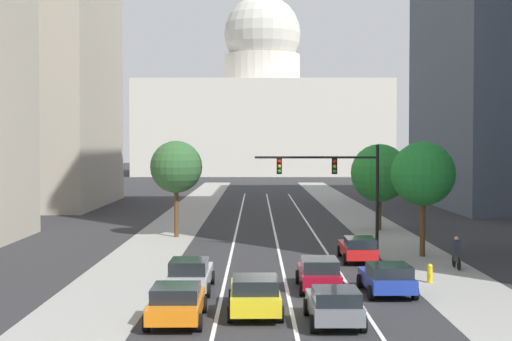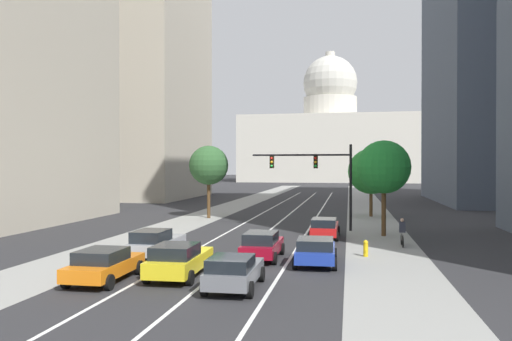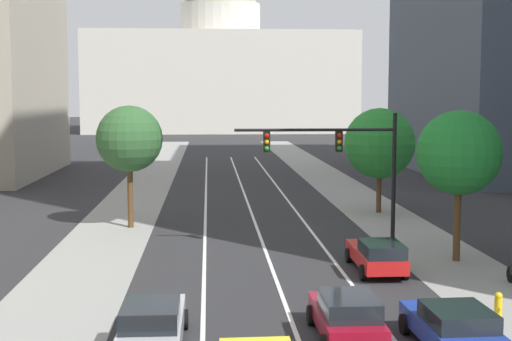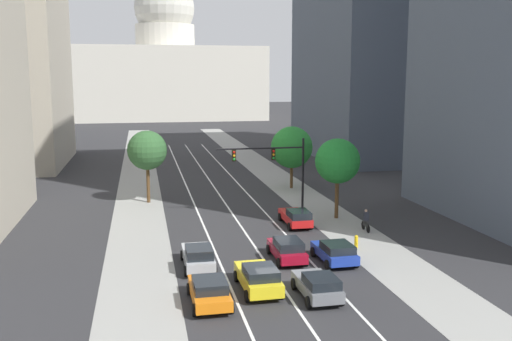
{
  "view_description": "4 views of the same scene",
  "coord_description": "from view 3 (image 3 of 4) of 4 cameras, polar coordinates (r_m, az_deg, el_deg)",
  "views": [
    {
      "loc": [
        -1.4,
        -29.88,
        6.57
      ],
      "look_at": [
        -1.32,
        15.6,
        5.0
      ],
      "focal_mm": 53.07,
      "sensor_mm": 36.0,
      "label": 1
    },
    {
      "loc": [
        5.98,
        -22.08,
        4.96
      ],
      "look_at": [
        -1.5,
        18.04,
        4.55
      ],
      "focal_mm": 35.24,
      "sensor_mm": 36.0,
      "label": 2
    },
    {
      "loc": [
        -2.67,
        -17.08,
        7.36
      ],
      "look_at": [
        -0.59,
        14.63,
        4.09
      ],
      "focal_mm": 51.02,
      "sensor_mm": 36.0,
      "label": 3
    },
    {
      "loc": [
        -7.58,
        -30.66,
        11.73
      ],
      "look_at": [
        2.57,
        19.75,
        3.36
      ],
      "focal_mm": 40.32,
      "sensor_mm": 36.0,
      "label": 4
    }
  ],
  "objects": [
    {
      "name": "sidewalk_right",
      "position": [
        53.67,
        7.73,
        -2.05
      ],
      "size": [
        4.39,
        130.0,
        0.01
      ],
      "primitive_type": "cube",
      "color": "gray",
      "rests_on": "ground"
    },
    {
      "name": "car_silver",
      "position": [
        21.76,
        -8.13,
        -11.78
      ],
      "size": [
        1.97,
        4.62,
        1.53
      ],
      "rotation": [
        0.0,
        0.0,
        1.57
      ],
      "color": "#B2B5BA",
      "rests_on": "ground"
    },
    {
      "name": "lane_stripe_left",
      "position": [
        42.72,
        -4.0,
        -4.04
      ],
      "size": [
        0.16,
        90.0,
        0.01
      ],
      "primitive_type": "cube",
      "color": "white",
      "rests_on": "ground"
    },
    {
      "name": "sidewalk_left",
      "position": [
        52.87,
        -9.48,
        -2.2
      ],
      "size": [
        4.39,
        130.0,
        0.01
      ],
      "primitive_type": "cube",
      "color": "gray",
      "rests_on": "ground"
    },
    {
      "name": "car_blue",
      "position": [
        22.23,
        15.14,
        -11.65
      ],
      "size": [
        2.19,
        4.09,
        1.39
      ],
      "rotation": [
        0.0,
        0.0,
        1.6
      ],
      "color": "#1E389E",
      "rests_on": "ground"
    },
    {
      "name": "capitol_building",
      "position": [
        153.89,
        -2.79,
        8.04
      ],
      "size": [
        53.67,
        29.46,
        40.47
      ],
      "color": "beige",
      "rests_on": "ground"
    },
    {
      "name": "street_tree_near_left",
      "position": [
        40.92,
        -9.9,
        2.44
      ],
      "size": [
        3.7,
        3.7,
        6.83
      ],
      "color": "#51381E",
      "rests_on": "ground"
    },
    {
      "name": "car_red",
      "position": [
        30.94,
        9.48,
        -6.54
      ],
      "size": [
        1.96,
        4.66,
        1.44
      ],
      "rotation": [
        0.0,
        0.0,
        1.56
      ],
      "color": "red",
      "rests_on": "ground"
    },
    {
      "name": "car_crimson",
      "position": [
        22.44,
        7.13,
        -11.23
      ],
      "size": [
        1.94,
        4.26,
        1.48
      ],
      "rotation": [
        0.0,
        0.0,
        1.57
      ],
      "color": "maroon",
      "rests_on": "ground"
    },
    {
      "name": "street_tree_near_right",
      "position": [
        46.22,
        9.67,
        2.11
      ],
      "size": [
        4.43,
        4.43,
        6.61
      ],
      "color": "#51381E",
      "rests_on": "ground"
    },
    {
      "name": "fire_hydrant",
      "position": [
        25.7,
        18.47,
        -9.99
      ],
      "size": [
        0.26,
        0.35,
        0.91
      ],
      "color": "yellow",
      "rests_on": "ground"
    },
    {
      "name": "ground_plane",
      "position": [
        57.62,
        -1.07,
        -1.46
      ],
      "size": [
        400.0,
        400.0,
        0.0
      ],
      "primitive_type": "plane",
      "color": "#2B2B2D"
    },
    {
      "name": "traffic_signal_mast",
      "position": [
        34.37,
        6.9,
        1.14
      ],
      "size": [
        7.66,
        0.39,
        6.56
      ],
      "color": "black",
      "rests_on": "ground"
    },
    {
      "name": "street_tree_far_right",
      "position": [
        33.26,
        15.63,
        1.32
      ],
      "size": [
        3.75,
        3.75,
        6.74
      ],
      "color": "#51381E",
      "rests_on": "ground"
    },
    {
      "name": "lane_stripe_right",
      "position": [
        43.08,
        3.73,
        -3.95
      ],
      "size": [
        0.16,
        90.0,
        0.01
      ],
      "primitive_type": "cube",
      "color": "white",
      "rests_on": "ground"
    },
    {
      "name": "lane_stripe_center",
      "position": [
        42.8,
        -0.12,
        -4.01
      ],
      "size": [
        0.16,
        90.0,
        0.01
      ],
      "primitive_type": "cube",
      "color": "white",
      "rests_on": "ground"
    }
  ]
}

